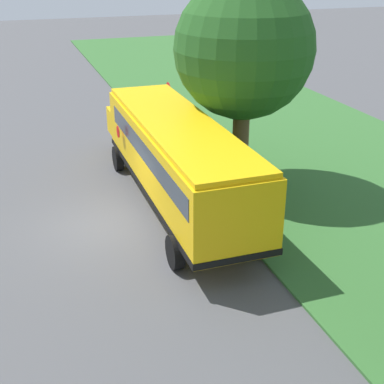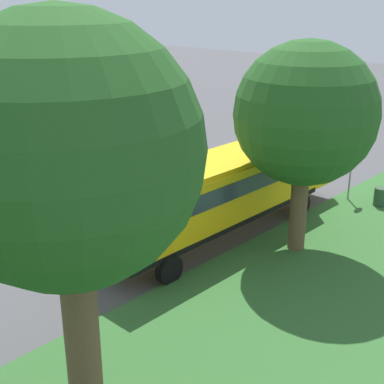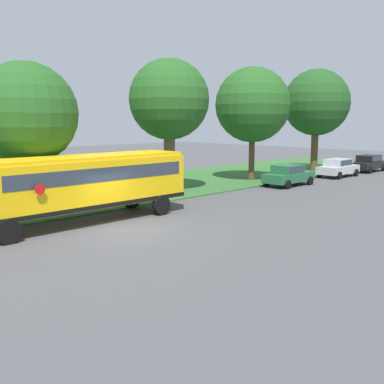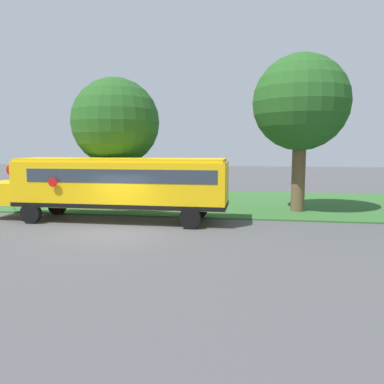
% 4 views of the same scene
% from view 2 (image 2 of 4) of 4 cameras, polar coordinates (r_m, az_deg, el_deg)
% --- Properties ---
extents(ground_plane, '(120.00, 120.00, 0.00)m').
position_cam_2_polar(ground_plane, '(22.47, -3.67, -3.17)').
color(ground_plane, '#4C4C4F').
extents(school_bus, '(2.84, 12.42, 3.16)m').
position_cam_2_polar(school_bus, '(20.48, 2.98, 0.27)').
color(school_bus, yellow).
rests_on(school_bus, ground).
extents(oak_tree_beside_bus, '(4.97, 4.97, 7.61)m').
position_cam_2_polar(oak_tree_beside_bus, '(18.82, 12.28, 8.25)').
color(oak_tree_beside_bus, brown).
rests_on(oak_tree_beside_bus, ground).
extents(oak_tree_roadside_mid, '(5.31, 5.31, 8.83)m').
position_cam_2_polar(oak_tree_roadside_mid, '(10.18, -12.58, 3.43)').
color(oak_tree_roadside_mid, brown).
rests_on(oak_tree_roadside_mid, ground).
extents(stop_sign, '(0.08, 0.68, 2.74)m').
position_cam_2_polar(stop_sign, '(25.17, 16.64, 2.81)').
color(stop_sign, gray).
rests_on(stop_sign, ground).
extents(trash_bin, '(0.56, 0.56, 0.90)m').
position_cam_2_polar(trash_bin, '(25.24, 19.43, -0.55)').
color(trash_bin, '#2D4C33').
rests_on(trash_bin, ground).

